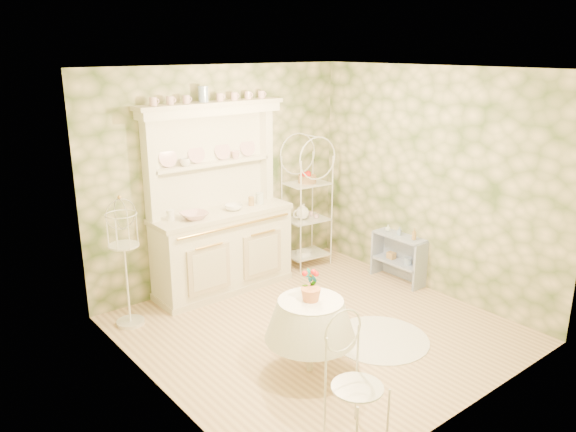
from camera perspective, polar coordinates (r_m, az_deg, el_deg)
floor at (r=6.13m, az=2.99°, el=-11.42°), size 3.60×3.60×0.00m
ceiling at (r=5.40m, az=3.44°, el=14.69°), size 3.60×3.60×0.00m
wall_left at (r=4.66m, az=-13.51°, el=-3.08°), size 3.60×3.60×0.00m
wall_right at (r=6.92m, az=14.38°, el=3.37°), size 3.60×3.60×0.00m
wall_back at (r=7.01m, az=-6.70°, el=3.97°), size 3.60×3.60×0.00m
wall_front at (r=4.52m, az=18.69°, el=-4.18°), size 3.60×3.60×0.00m
kitchen_dresser at (r=6.73m, az=-6.79°, el=1.61°), size 1.87×0.61×2.29m
bakers_rack at (r=7.53m, az=1.94°, el=1.97°), size 0.64×0.49×1.94m
side_shelf at (r=7.33m, az=11.14°, el=-4.42°), size 0.32×0.67×0.56m
round_table at (r=5.28m, az=2.27°, el=-12.35°), size 0.64×0.64×0.65m
cafe_chair at (r=4.46m, az=7.04°, el=-17.39°), size 0.39×0.39×0.81m
birdcage_stand at (r=6.16m, az=-16.25°, el=-4.07°), size 0.38×0.38×1.55m
floor_basket at (r=6.24m, az=1.14°, el=-9.75°), size 0.42×0.42×0.21m
lace_rug at (r=6.00m, az=9.27°, el=-12.24°), size 1.24×1.24×0.01m
bowl_floral at (r=6.51m, az=-9.51°, el=-0.21°), size 0.31×0.31×0.08m
bowl_white at (r=6.79m, az=-5.55°, el=0.66°), size 0.28×0.28×0.07m
cup_left at (r=6.57m, az=-10.42°, el=5.25°), size 0.15×0.15×0.09m
cup_right at (r=6.93m, az=-5.34°, el=6.05°), size 0.12×0.12×0.10m
potted_geranium at (r=5.10m, az=2.31°, el=-6.90°), size 0.15×0.10×0.27m
bottle_amber at (r=7.07m, az=12.69°, el=-1.86°), size 0.08×0.08×0.15m
bottle_blue at (r=7.22m, az=11.23°, el=-1.62°), size 0.06×0.06×0.10m
bottle_glass at (r=7.33m, az=10.12°, el=-1.31°), size 0.08×0.08×0.09m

